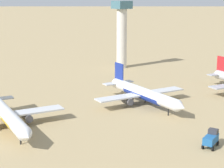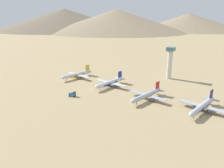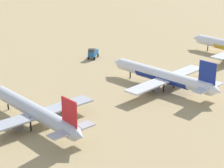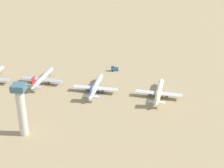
% 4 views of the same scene
% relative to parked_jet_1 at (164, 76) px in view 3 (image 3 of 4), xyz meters
% --- Properties ---
extents(ground_plane, '(1800.00, 1800.00, 0.00)m').
position_rel_parked_jet_1_xyz_m(ground_plane, '(6.46, 39.41, -3.75)').
color(ground_plane, tan).
extents(parked_jet_1, '(39.08, 31.78, 11.27)m').
position_rel_parked_jet_1_xyz_m(parked_jet_1, '(0.00, 0.00, 0.00)').
color(parked_jet_1, silver).
rests_on(parked_jet_1, ground).
extents(parked_jet_2, '(38.23, 31.22, 11.04)m').
position_rel_parked_jet_1_xyz_m(parked_jet_2, '(9.40, 40.63, -0.03)').
color(parked_jet_2, '#B2B7C1').
rests_on(parked_jet_2, ground).
extents(service_truck, '(4.47, 5.69, 3.90)m').
position_rel_parked_jet_1_xyz_m(service_truck, '(36.37, -9.43, -1.67)').
color(service_truck, '#1E5999').
rests_on(service_truck, ground).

